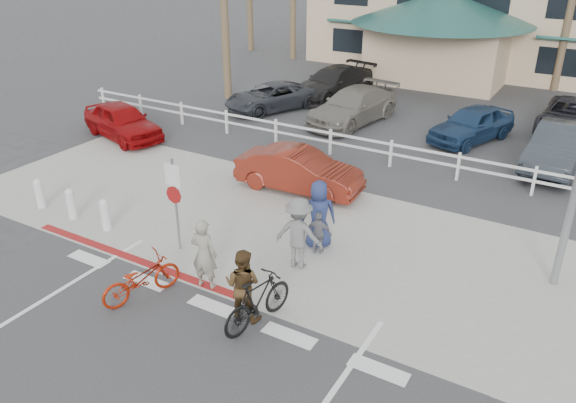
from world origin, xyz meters
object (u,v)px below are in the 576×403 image
Objects in this scene: sign_post at (176,200)px; bike_red at (141,279)px; car_red_compact at (122,121)px; bike_black at (258,301)px; car_white_sedan at (299,170)px.

bike_red is at bearing -72.08° from sign_post.
car_red_compact is (-8.50, 7.86, 0.21)m from bike_red.
bike_red is 11.58m from car_red_compact.
sign_post is at bearing -12.26° from bike_black.
car_white_sedan is 8.71m from car_red_compact.
sign_post is 5.05m from car_white_sedan.
bike_red is 2.88m from bike_black.
sign_post is at bearing -52.54° from bike_red.
car_red_compact is (-8.67, 0.82, 0.03)m from car_white_sedan.
bike_red is (0.68, -2.11, -0.94)m from sign_post.
car_white_sedan is (0.17, 7.03, 0.18)m from bike_red.
car_red_compact is at bearing -23.20° from bike_red.
bike_red is 7.04m from car_white_sedan.
sign_post reaches higher than car_white_sedan.
sign_post is 2.41m from bike_red.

